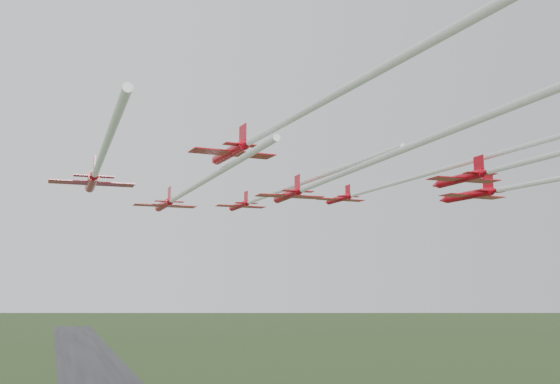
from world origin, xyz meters
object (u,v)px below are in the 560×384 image
object	(u,v)px
jet_lead	(268,195)
jet_row3_left	(96,170)
jet_row3_mid	(344,173)
jet_row4_right	(511,166)
jet_row2_left	(182,194)
jet_row2_right	(402,181)
jet_row3_right	(554,179)
jet_row4_left	(308,109)

from	to	relation	value
jet_lead	jet_row3_left	distance (m)	35.70
jet_row3_mid	jet_row4_right	distance (m)	17.01
jet_lead	jet_row4_right	bearing A→B (deg)	-74.58
jet_row2_left	jet_row3_left	distance (m)	16.15
jet_lead	jet_row3_left	bearing A→B (deg)	-141.50
jet_lead	jet_row3_left	world-z (taller)	jet_lead
jet_row2_left	jet_row3_mid	world-z (taller)	jet_row2_left
jet_row2_right	jet_row3_mid	size ratio (longest dim) A/B	1.05
jet_row3_right	jet_row3_left	bearing A→B (deg)	165.73
jet_lead	jet_row3_left	xyz separation A→B (m)	(-27.11, -23.15, -1.76)
jet_row4_right	jet_row4_left	bearing A→B (deg)	-160.86
jet_row3_left	jet_row2_left	bearing A→B (deg)	45.68
jet_row4_left	jet_row4_right	world-z (taller)	jet_row4_left
jet_row3_mid	jet_row4_left	world-z (taller)	jet_row4_left
jet_row3_mid	jet_row4_left	bearing A→B (deg)	-122.81
jet_row2_right	jet_row4_right	bearing A→B (deg)	-93.79
jet_row3_left	jet_row4_right	world-z (taller)	jet_row3_left
jet_row2_left	jet_row3_right	bearing A→B (deg)	-28.64
jet_row2_left	jet_row3_left	size ratio (longest dim) A/B	1.15
jet_row2_left	jet_row2_right	bearing A→B (deg)	-10.71
jet_row4_right	jet_row2_left	bearing A→B (deg)	135.73
jet_row2_right	jet_row3_right	distance (m)	19.70
jet_row2_left	jet_row3_left	bearing A→B (deg)	-135.98
jet_row2_right	jet_row4_right	distance (m)	23.52
jet_row3_right	jet_row4_left	world-z (taller)	jet_row4_left
jet_row2_right	jet_row4_left	world-z (taller)	jet_row2_right
jet_row4_left	jet_row2_left	bearing A→B (deg)	89.05
jet_lead	jet_row4_right	xyz separation A→B (m)	(12.50, -39.87, -1.68)
jet_row3_right	jet_row3_mid	bearing A→B (deg)	177.13
jet_lead	jet_row3_mid	distance (m)	33.38
jet_row4_left	jet_row4_right	xyz separation A→B (m)	(26.06, 8.71, -1.00)
jet_row2_left	jet_row3_mid	distance (m)	24.96
jet_row3_left	jet_row4_left	bearing A→B (deg)	-61.71
jet_row2_right	jet_row3_right	world-z (taller)	jet_row2_right
jet_lead	jet_row3_mid	bearing A→B (deg)	-97.37
jet_row3_mid	jet_row2_right	bearing A→B (deg)	45.88
jet_lead	jet_row2_right	bearing A→B (deg)	-52.06
jet_row3_mid	jet_row4_right	bearing A→B (deg)	-21.95
jet_lead	jet_row3_right	size ratio (longest dim) A/B	0.93
jet_row4_left	jet_row4_right	size ratio (longest dim) A/B	1.49
jet_row2_right	jet_row4_left	bearing A→B (deg)	-131.06
jet_row3_left	jet_row3_right	xyz separation A→B (m)	(52.10, -9.46, 0.53)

